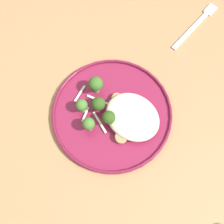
% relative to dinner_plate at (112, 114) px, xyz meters
% --- Properties ---
extents(ground, '(6.00, 6.00, 0.00)m').
position_rel_dinner_plate_xyz_m(ground, '(0.01, -0.03, -0.75)').
color(ground, '#47423D').
extents(wooden_dining_table, '(1.40, 1.00, 0.74)m').
position_rel_dinner_plate_xyz_m(wooden_dining_table, '(0.01, -0.03, -0.09)').
color(wooden_dining_table, '#9E754C').
rests_on(wooden_dining_table, ground).
extents(dinner_plate, '(0.29, 0.29, 0.02)m').
position_rel_dinner_plate_xyz_m(dinner_plate, '(0.00, 0.00, 0.00)').
color(dinner_plate, maroon).
rests_on(dinner_plate, wooden_dining_table).
extents(noodle_bed, '(0.13, 0.11, 0.04)m').
position_rel_dinner_plate_xyz_m(noodle_bed, '(0.05, 0.02, 0.02)').
color(noodle_bed, beige).
rests_on(noodle_bed, dinner_plate).
extents(seared_scallop_right_edge, '(0.02, 0.02, 0.01)m').
position_rel_dinner_plate_xyz_m(seared_scallop_right_edge, '(0.05, 0.02, 0.01)').
color(seared_scallop_right_edge, '#DBB77A').
rests_on(seared_scallop_right_edge, dinner_plate).
extents(seared_scallop_tilted_round, '(0.03, 0.03, 0.01)m').
position_rel_dinner_plate_xyz_m(seared_scallop_tilted_round, '(-0.01, 0.03, 0.01)').
color(seared_scallop_tilted_round, '#DBB77A').
rests_on(seared_scallop_tilted_round, dinner_plate).
extents(seared_scallop_center_golden, '(0.03, 0.03, 0.01)m').
position_rel_dinner_plate_xyz_m(seared_scallop_center_golden, '(0.04, -0.00, 0.01)').
color(seared_scallop_center_golden, '#DBB77A').
rests_on(seared_scallop_center_golden, dinner_plate).
extents(seared_scallop_on_noodles, '(0.03, 0.03, 0.01)m').
position_rel_dinner_plate_xyz_m(seared_scallop_on_noodles, '(0.06, -0.04, 0.01)').
color(seared_scallop_on_noodles, '#DBB77A').
rests_on(seared_scallop_on_noodles, dinner_plate).
extents(broccoli_floret_small_sprig, '(0.03, 0.03, 0.05)m').
position_rel_dinner_plate_xyz_m(broccoli_floret_small_sprig, '(0.01, -0.02, 0.03)').
color(broccoli_floret_small_sprig, '#89A356').
rests_on(broccoli_floret_small_sprig, dinner_plate).
extents(broccoli_floret_tall_stalk, '(0.03, 0.03, 0.05)m').
position_rel_dinner_plate_xyz_m(broccoli_floret_tall_stalk, '(-0.06, -0.04, 0.03)').
color(broccoli_floret_tall_stalk, '#89A356').
rests_on(broccoli_floret_tall_stalk, dinner_plate).
extents(broccoli_floret_center_pile, '(0.03, 0.03, 0.06)m').
position_rel_dinner_plate_xyz_m(broccoli_floret_center_pile, '(-0.07, 0.02, 0.04)').
color(broccoli_floret_center_pile, '#7A994C').
rests_on(broccoli_floret_center_pile, dinner_plate).
extents(broccoli_floret_front_edge, '(0.03, 0.03, 0.05)m').
position_rel_dinner_plate_xyz_m(broccoli_floret_front_edge, '(-0.03, -0.01, 0.03)').
color(broccoli_floret_front_edge, '#7A994C').
rests_on(broccoli_floret_front_edge, dinner_plate).
extents(broccoli_floret_rear_charred, '(0.03, 0.03, 0.05)m').
position_rel_dinner_plate_xyz_m(broccoli_floret_rear_charred, '(-0.02, -0.06, 0.03)').
color(broccoli_floret_rear_charred, '#89A356').
rests_on(broccoli_floret_rear_charred, dinner_plate).
extents(onion_sliver_short_strip, '(0.01, 0.05, 0.00)m').
position_rel_dinner_plate_xyz_m(onion_sliver_short_strip, '(-0.09, -0.01, 0.01)').
color(onion_sliver_short_strip, silver).
rests_on(onion_sliver_short_strip, dinner_plate).
extents(onion_sliver_curled_piece, '(0.02, 0.04, 0.00)m').
position_rel_dinner_plate_xyz_m(onion_sliver_curled_piece, '(-0.05, -0.04, 0.01)').
color(onion_sliver_curled_piece, silver).
rests_on(onion_sliver_curled_piece, dinner_plate).
extents(onion_sliver_long_sliver, '(0.06, 0.03, 0.00)m').
position_rel_dinner_plate_xyz_m(onion_sliver_long_sliver, '(-0.01, -0.04, 0.01)').
color(onion_sliver_long_sliver, silver).
rests_on(onion_sliver_long_sliver, dinner_plate).
extents(onion_sliver_pale_crescent, '(0.06, 0.02, 0.00)m').
position_rel_dinner_plate_xyz_m(onion_sliver_pale_crescent, '(-0.05, 0.00, 0.01)').
color(onion_sliver_pale_crescent, silver).
rests_on(onion_sliver_pale_crescent, dinner_plate).
extents(dinner_fork, '(0.03, 0.19, 0.00)m').
position_rel_dinner_plate_xyz_m(dinner_fork, '(0.02, 0.35, -0.01)').
color(dinner_fork, silver).
rests_on(dinner_fork, wooden_dining_table).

